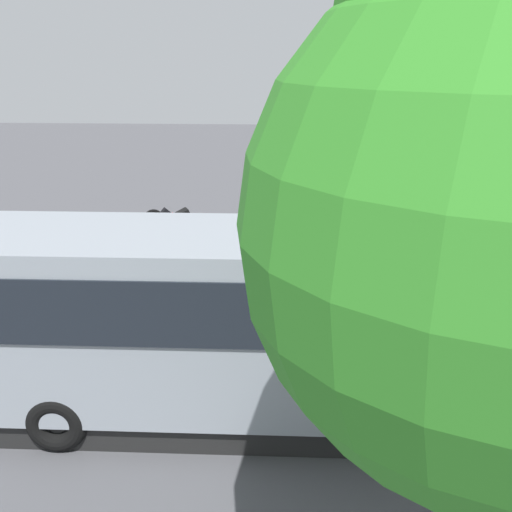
% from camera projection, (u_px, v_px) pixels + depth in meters
% --- Properties ---
extents(ground_plane, '(80.00, 80.00, 0.00)m').
position_uv_depth(ground_plane, '(271.00, 298.00, 15.37)').
color(ground_plane, '#4C4C51').
extents(tour_bus, '(10.82, 2.69, 3.25)m').
position_uv_depth(tour_bus, '(300.00, 328.00, 9.86)').
color(tour_bus, '#8C939E').
rests_on(tour_bus, ground_plane).
extents(spectator_far_left, '(0.57, 0.38, 1.73)m').
position_uv_depth(spectator_far_left, '(402.00, 301.00, 12.54)').
color(spectator_far_left, black).
rests_on(spectator_far_left, ground_plane).
extents(spectator_left, '(0.58, 0.35, 1.68)m').
position_uv_depth(spectator_left, '(357.00, 304.00, 12.45)').
color(spectator_left, black).
rests_on(spectator_left, ground_plane).
extents(spectator_centre, '(0.57, 0.32, 1.79)m').
position_uv_depth(spectator_centre, '(307.00, 297.00, 12.60)').
color(spectator_centre, black).
rests_on(spectator_centre, ground_plane).
extents(spectator_right, '(0.57, 0.32, 1.81)m').
position_uv_depth(spectator_right, '(252.00, 294.00, 12.72)').
color(spectator_right, black).
rests_on(spectator_right, ground_plane).
extents(spectator_far_right, '(0.57, 0.33, 1.80)m').
position_uv_depth(spectator_far_right, '(207.00, 299.00, 12.52)').
color(spectator_far_right, '#473823').
rests_on(spectator_far_right, ground_plane).
extents(parked_motorcycle_silver, '(2.05, 0.61, 0.99)m').
position_uv_depth(parked_motorcycle_silver, '(193.00, 340.00, 12.03)').
color(parked_motorcycle_silver, black).
rests_on(parked_motorcycle_silver, ground_plane).
extents(parked_motorcycle_dark, '(2.05, 0.58, 0.99)m').
position_uv_depth(parked_motorcycle_dark, '(363.00, 340.00, 12.02)').
color(parked_motorcycle_dark, black).
rests_on(parked_motorcycle_dark, ground_plane).
extents(stunt_motorcycle, '(1.87, 1.12, 1.70)m').
position_uv_depth(stunt_motorcycle, '(179.00, 225.00, 18.14)').
color(stunt_motorcycle, black).
rests_on(stunt_motorcycle, ground_plane).
extents(traffic_cone, '(0.34, 0.34, 0.63)m').
position_uv_depth(traffic_cone, '(230.00, 259.00, 17.31)').
color(traffic_cone, orange).
rests_on(traffic_cone, ground_plane).
extents(bay_line_a, '(0.28, 3.70, 0.01)m').
position_uv_depth(bay_line_a, '(361.00, 274.00, 17.03)').
color(bay_line_a, white).
rests_on(bay_line_a, ground_plane).
extents(bay_line_b, '(0.35, 5.00, 0.01)m').
position_uv_depth(bay_line_b, '(262.00, 272.00, 17.19)').
color(bay_line_b, white).
rests_on(bay_line_b, ground_plane).
extents(bay_line_c, '(0.34, 4.79, 0.01)m').
position_uv_depth(bay_line_c, '(164.00, 270.00, 17.34)').
color(bay_line_c, white).
rests_on(bay_line_c, ground_plane).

